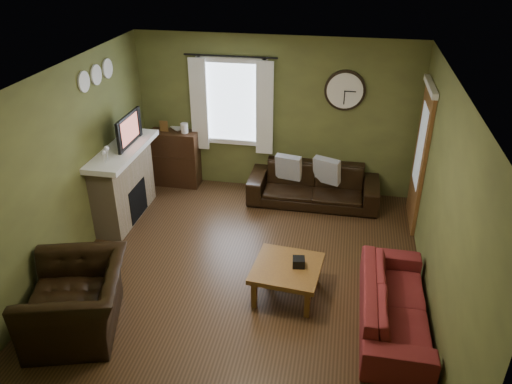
% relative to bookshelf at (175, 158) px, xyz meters
% --- Properties ---
extents(floor, '(4.60, 5.20, 0.00)m').
position_rel_bookshelf_xyz_m(floor, '(1.70, -2.39, -0.49)').
color(floor, '#3D2716').
rests_on(floor, ground).
extents(ceiling, '(4.60, 5.20, 0.00)m').
position_rel_bookshelf_xyz_m(ceiling, '(1.70, -2.39, 2.11)').
color(ceiling, white).
rests_on(ceiling, ground).
extents(wall_left, '(0.00, 5.20, 2.60)m').
position_rel_bookshelf_xyz_m(wall_left, '(-0.60, -2.39, 0.81)').
color(wall_left, brown).
rests_on(wall_left, ground).
extents(wall_right, '(0.00, 5.20, 2.60)m').
position_rel_bookshelf_xyz_m(wall_right, '(4.00, -2.39, 0.81)').
color(wall_right, brown).
rests_on(wall_right, ground).
extents(wall_back, '(4.60, 0.00, 2.60)m').
position_rel_bookshelf_xyz_m(wall_back, '(1.70, 0.21, 0.81)').
color(wall_back, brown).
rests_on(wall_back, ground).
extents(wall_front, '(4.60, 0.00, 2.60)m').
position_rel_bookshelf_xyz_m(wall_front, '(1.70, -4.99, 0.81)').
color(wall_front, brown).
rests_on(wall_front, ground).
extents(fireplace, '(0.40, 1.40, 1.10)m').
position_rel_bookshelf_xyz_m(fireplace, '(-0.40, -1.24, 0.06)').
color(fireplace, tan).
rests_on(fireplace, floor).
extents(firebox, '(0.04, 0.60, 0.55)m').
position_rel_bookshelf_xyz_m(firebox, '(-0.21, -1.24, -0.19)').
color(firebox, black).
rests_on(firebox, fireplace).
extents(mantel, '(0.58, 1.60, 0.08)m').
position_rel_bookshelf_xyz_m(mantel, '(-0.37, -1.24, 0.65)').
color(mantel, white).
rests_on(mantel, fireplace).
extents(tv, '(0.08, 0.60, 0.35)m').
position_rel_bookshelf_xyz_m(tv, '(-0.35, -1.09, 0.86)').
color(tv, black).
rests_on(tv, mantel).
extents(tv_screen, '(0.02, 0.62, 0.36)m').
position_rel_bookshelf_xyz_m(tv_screen, '(-0.27, -1.09, 0.92)').
color(tv_screen, '#994C3F').
rests_on(tv_screen, mantel).
extents(medallion_left, '(0.28, 0.28, 0.03)m').
position_rel_bookshelf_xyz_m(medallion_left, '(-0.58, -1.59, 1.76)').
color(medallion_left, white).
rests_on(medallion_left, wall_left).
extents(medallion_mid, '(0.28, 0.28, 0.03)m').
position_rel_bookshelf_xyz_m(medallion_mid, '(-0.58, -1.24, 1.76)').
color(medallion_mid, white).
rests_on(medallion_mid, wall_left).
extents(medallion_right, '(0.28, 0.28, 0.03)m').
position_rel_bookshelf_xyz_m(medallion_right, '(-0.58, -0.89, 1.76)').
color(medallion_right, white).
rests_on(medallion_right, wall_left).
extents(window_pane, '(1.00, 0.02, 1.30)m').
position_rel_bookshelf_xyz_m(window_pane, '(1.00, 0.19, 1.01)').
color(window_pane, silver).
rests_on(window_pane, wall_back).
extents(curtain_rod, '(0.03, 0.03, 1.50)m').
position_rel_bookshelf_xyz_m(curtain_rod, '(1.00, 0.09, 1.78)').
color(curtain_rod, black).
rests_on(curtain_rod, wall_back).
extents(curtain_left, '(0.28, 0.04, 1.55)m').
position_rel_bookshelf_xyz_m(curtain_left, '(0.45, 0.09, 0.96)').
color(curtain_left, white).
rests_on(curtain_left, wall_back).
extents(curtain_right, '(0.28, 0.04, 1.55)m').
position_rel_bookshelf_xyz_m(curtain_right, '(1.55, 0.09, 0.96)').
color(curtain_right, white).
rests_on(curtain_right, wall_back).
extents(wall_clock, '(0.64, 0.06, 0.64)m').
position_rel_bookshelf_xyz_m(wall_clock, '(2.80, 0.16, 1.31)').
color(wall_clock, white).
rests_on(wall_clock, wall_back).
extents(door, '(0.05, 0.90, 2.10)m').
position_rel_bookshelf_xyz_m(door, '(3.97, -0.54, 0.56)').
color(door, brown).
rests_on(door, floor).
extents(bookshelf, '(0.83, 0.35, 0.98)m').
position_rel_bookshelf_xyz_m(bookshelf, '(0.00, 0.00, 0.00)').
color(bookshelf, black).
rests_on(bookshelf, floor).
extents(book, '(0.29, 0.29, 0.02)m').
position_rel_bookshelf_xyz_m(book, '(-0.03, 0.10, 0.47)').
color(book, brown).
rests_on(book, bookshelf).
extents(sofa_brown, '(2.10, 0.82, 0.61)m').
position_rel_bookshelf_xyz_m(sofa_brown, '(2.43, -0.22, -0.18)').
color(sofa_brown, black).
rests_on(sofa_brown, floor).
extents(pillow_left, '(0.45, 0.28, 0.44)m').
position_rel_bookshelf_xyz_m(pillow_left, '(2.63, -0.14, 0.06)').
color(pillow_left, '#A1A5B1').
rests_on(pillow_left, sofa_brown).
extents(pillow_right, '(0.44, 0.21, 0.42)m').
position_rel_bookshelf_xyz_m(pillow_right, '(2.00, -0.12, 0.06)').
color(pillow_right, '#A1A5B1').
rests_on(pillow_right, sofa_brown).
extents(sofa_red, '(0.74, 1.90, 0.55)m').
position_rel_bookshelf_xyz_m(sofa_red, '(3.58, -2.92, -0.21)').
color(sofa_red, maroon).
rests_on(sofa_red, floor).
extents(armchair, '(1.34, 1.44, 0.78)m').
position_rel_bookshelf_xyz_m(armchair, '(0.10, -3.66, -0.10)').
color(armchair, black).
rests_on(armchair, floor).
extents(coffee_table, '(0.87, 0.87, 0.43)m').
position_rel_bookshelf_xyz_m(coffee_table, '(2.31, -2.65, -0.28)').
color(coffee_table, brown).
rests_on(coffee_table, floor).
extents(tissue_box, '(0.16, 0.16, 0.11)m').
position_rel_bookshelf_xyz_m(tissue_box, '(2.44, -2.62, -0.09)').
color(tissue_box, black).
rests_on(tissue_box, coffee_table).
extents(wine_glass_a, '(0.07, 0.07, 0.19)m').
position_rel_bookshelf_xyz_m(wine_glass_a, '(-0.35, -1.79, 0.78)').
color(wine_glass_a, white).
rests_on(wine_glass_a, mantel).
extents(wine_glass_b, '(0.07, 0.07, 0.21)m').
position_rel_bookshelf_xyz_m(wine_glass_b, '(-0.35, -1.69, 0.80)').
color(wine_glass_b, white).
rests_on(wine_glass_b, mantel).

